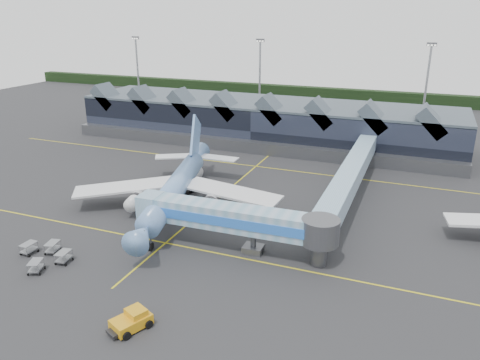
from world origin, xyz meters
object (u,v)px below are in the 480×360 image
at_px(main_airliner, 177,186).
at_px(fuel_truck, 185,181).
at_px(pushback_tug, 132,321).
at_px(jet_bridge, 245,221).

distance_m(main_airliner, fuel_truck, 7.00).
bearing_deg(fuel_truck, pushback_tug, -67.14).
bearing_deg(fuel_truck, jet_bridge, -39.84).
bearing_deg(pushback_tug, jet_bridge, 100.50).
height_order(main_airliner, jet_bridge, main_airliner).
distance_m(jet_bridge, pushback_tug, 19.83).
height_order(main_airliner, pushback_tug, main_airliner).
distance_m(main_airliner, pushback_tug, 30.65).
distance_m(main_airliner, jet_bridge, 18.10).
height_order(jet_bridge, pushback_tug, jet_bridge).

